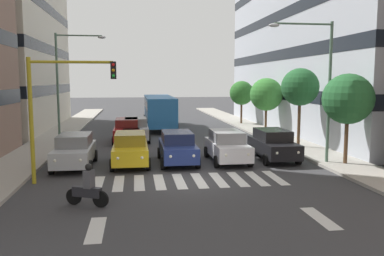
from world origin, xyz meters
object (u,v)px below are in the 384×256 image
car_2 (177,147)px  street_tree_0 (348,99)px  car_row2_0 (136,129)px  street_lamp_right (66,75)px  car_4 (75,150)px  car_row2_1 (127,130)px  street_tree_1 (300,87)px  car_1 (227,146)px  motorcycle_with_rider (88,189)px  traffic_light_gantry (55,100)px  street_tree_3 (242,93)px  car_0 (273,144)px  car_3 (130,148)px  bus_behind_traffic (159,109)px  street_tree_2 (266,95)px  street_lamp_left (319,76)px

car_2 → street_tree_0: (-8.72, 2.04, 2.66)m
car_row2_0 → street_lamp_right: size_ratio=0.58×
car_4 → street_lamp_right: street_lamp_right is taller
car_2 → car_row2_0: bearing=-75.4°
car_row2_1 → street_tree_1: bearing=158.2°
car_row2_0 → street_tree_1: (-10.67, 5.06, 3.18)m
car_1 → motorcycle_with_rider: car_1 is taller
traffic_light_gantry → street_tree_3: traffic_light_gantry is taller
car_0 → car_3: size_ratio=1.00×
car_row2_1 → motorcycle_with_rider: (1.12, 15.08, -0.24)m
car_3 → car_4: size_ratio=1.00×
car_1 → car_row2_1: size_ratio=1.00×
car_1 → car_4: same height
car_3 → car_row2_0: 8.63m
car_row2_1 → motorcycle_with_rider: bearing=85.7°
car_3 → street_tree_3: bearing=-121.2°
street_tree_1 → bus_behind_traffic: bearing=-56.6°
motorcycle_with_rider → street_tree_2: size_ratio=0.35×
bus_behind_traffic → street_tree_0: bearing=115.5°
car_1 → street_tree_3: (-5.72, -18.13, 2.35)m
car_4 → street_lamp_left: street_lamp_left is taller
street_tree_1 → street_tree_3: bearing=-90.2°
car_1 → street_lamp_left: street_lamp_left is taller
car_2 → street_tree_1: bearing=-157.6°
car_0 → street_tree_2: (-3.22, -10.89, 2.44)m
bus_behind_traffic → street_tree_0: (-8.72, 18.30, 1.68)m
car_2 → street_lamp_right: 11.62m
motorcycle_with_rider → street_lamp_right: street_lamp_right is taller
motorcycle_with_rider → street_lamp_left: street_lamp_left is taller
bus_behind_traffic → street_tree_0: 20.34m
car_3 → motorcycle_with_rider: (1.46, 6.99, -0.24)m
car_4 → street_tree_3: size_ratio=1.03×
car_2 → car_4: same height
car_4 → car_1: bearing=-178.2°
car_1 → car_4: 8.20m
motorcycle_with_rider → street_lamp_right: (3.13, -15.35, 4.23)m
car_row2_0 → street_tree_2: size_ratio=0.97×
car_4 → car_row2_0: (-3.19, -8.82, 0.00)m
car_row2_1 → street_tree_2: size_ratio=0.97×
street_tree_2 → car_row2_1: bearing=14.8°
car_row2_0 → car_row2_1: bearing=39.2°
car_row2_1 → traffic_light_gantry: (2.79, 11.50, 2.77)m
car_3 → street_tree_1: bearing=-162.0°
bus_behind_traffic → street_tree_3: size_ratio=2.44×
traffic_light_gantry → street_lamp_left: 13.23m
car_4 → street_tree_1: size_ratio=0.86×
street_tree_0 → street_tree_3: 20.14m
street_tree_0 → street_tree_1: street_tree_1 is taller
bus_behind_traffic → street_tree_2: (-8.72, 5.21, 1.46)m
car_4 → car_row2_0: size_ratio=1.00×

